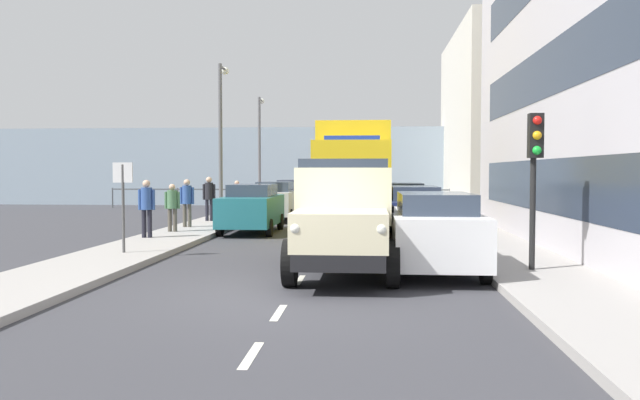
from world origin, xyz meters
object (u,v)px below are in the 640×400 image
at_px(car_navy_kerbside_1, 414,212).
at_px(pedestrian_by_lamp, 237,195).
at_px(truck_vintage_cream, 344,219).
at_px(car_grey_kerbside_2, 404,203).
at_px(street_sign, 123,191).
at_px(pedestrian_couple_a, 147,204).
at_px(pedestrian_in_dark_coat, 209,195).
at_px(lorry_cargo_yellow, 354,174).
at_px(lamp_post_far, 260,141).
at_px(car_silver_oppositeside_1, 275,201).
at_px(pedestrian_couple_b, 187,199).
at_px(car_white_kerbside_near, 434,231).
at_px(traffic_light_near, 535,157).
at_px(lamp_post_promenade, 221,128).
at_px(car_maroon_oppositeside_2, 293,195).
at_px(car_teal_oppositeside_0, 252,208).
at_px(pedestrian_strolling, 172,204).

height_order(car_navy_kerbside_1, pedestrian_by_lamp, pedestrian_by_lamp).
distance_m(truck_vintage_cream, car_grey_kerbside_2, 12.48).
bearing_deg(pedestrian_by_lamp, street_sign, 89.40).
bearing_deg(pedestrian_couple_a, pedestrian_in_dark_coat, -92.07).
relative_size(lorry_cargo_yellow, car_grey_kerbside_2, 2.15).
bearing_deg(car_navy_kerbside_1, lamp_post_far, -64.72).
distance_m(car_silver_oppositeside_1, pedestrian_couple_b, 5.55).
height_order(truck_vintage_cream, car_grey_kerbside_2, truck_vintage_cream).
relative_size(truck_vintage_cream, car_white_kerbside_near, 1.29).
bearing_deg(truck_vintage_cream, traffic_light_near, -178.76).
height_order(lorry_cargo_yellow, pedestrian_in_dark_coat, lorry_cargo_yellow).
bearing_deg(lamp_post_promenade, street_sign, 89.61).
bearing_deg(car_silver_oppositeside_1, pedestrian_by_lamp, -18.93).
xyz_separation_m(car_navy_kerbside_1, lamp_post_promenade, (7.44, -5.58, 3.07)).
xyz_separation_m(car_maroon_oppositeside_2, pedestrian_by_lamp, (1.84, 5.78, 0.20)).
height_order(car_teal_oppositeside_0, car_silver_oppositeside_1, same).
height_order(car_white_kerbside_near, pedestrian_strolling, pedestrian_strolling).
bearing_deg(pedestrian_strolling, lorry_cargo_yellow, -161.73).
height_order(truck_vintage_cream, car_white_kerbside_near, truck_vintage_cream).
distance_m(pedestrian_by_lamp, lamp_post_far, 8.71).
bearing_deg(pedestrian_couple_b, car_white_kerbside_near, 132.40).
distance_m(car_white_kerbside_near, pedestrian_in_dark_coat, 14.10).
height_order(car_grey_kerbside_2, street_sign, street_sign).
height_order(car_grey_kerbside_2, car_silver_oppositeside_1, same).
relative_size(pedestrian_couple_a, street_sign, 0.79).
bearing_deg(car_white_kerbside_near, traffic_light_near, 165.95).
height_order(car_silver_oppositeside_1, lamp_post_far, lamp_post_far).
height_order(lorry_cargo_yellow, street_sign, lorry_cargo_yellow).
relative_size(car_grey_kerbside_2, car_silver_oppositeside_1, 0.97).
relative_size(lorry_cargo_yellow, pedestrian_couple_a, 4.64).
height_order(pedestrian_in_dark_coat, pedestrian_by_lamp, pedestrian_in_dark_coat).
bearing_deg(car_maroon_oppositeside_2, car_silver_oppositeside_1, 90.00).
xyz_separation_m(car_white_kerbside_near, pedestrian_by_lamp, (7.38, -14.38, 0.20)).
distance_m(lorry_cargo_yellow, lamp_post_promenade, 6.42).
relative_size(car_white_kerbside_near, pedestrian_couple_b, 2.51).
distance_m(car_silver_oppositeside_1, car_maroon_oppositeside_2, 6.41).
distance_m(car_navy_kerbside_1, pedestrian_couple_a, 8.26).
height_order(truck_vintage_cream, street_sign, truck_vintage_cream).
bearing_deg(pedestrian_in_dark_coat, car_grey_kerbside_2, -179.19).
xyz_separation_m(pedestrian_in_dark_coat, pedestrian_by_lamp, (-0.57, -2.73, -0.12)).
xyz_separation_m(lorry_cargo_yellow, car_maroon_oppositeside_2, (3.60, -11.13, -1.18)).
bearing_deg(lorry_cargo_yellow, car_grey_kerbside_2, -125.44).
height_order(truck_vintage_cream, lorry_cargo_yellow, lorry_cargo_yellow).
xyz_separation_m(car_maroon_oppositeside_2, pedestrian_couple_b, (2.49, 11.37, 0.28)).
bearing_deg(car_maroon_oppositeside_2, truck_vintage_cream, 99.92).
bearing_deg(pedestrian_strolling, car_navy_kerbside_1, 173.79).
xyz_separation_m(car_silver_oppositeside_1, pedestrian_strolling, (2.47, 6.72, 0.20)).
relative_size(truck_vintage_cream, lamp_post_promenade, 0.88).
distance_m(car_white_kerbside_near, pedestrian_strolling, 10.66).
xyz_separation_m(car_silver_oppositeside_1, pedestrian_by_lamp, (1.84, -0.63, 0.21)).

